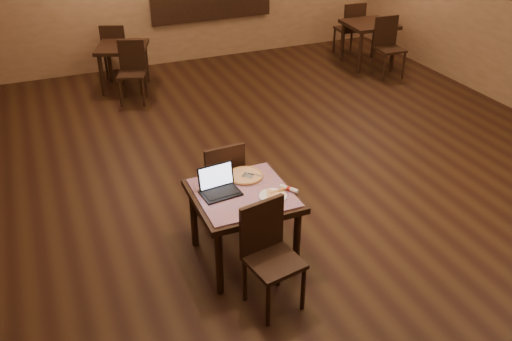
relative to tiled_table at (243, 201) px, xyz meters
name	(u,v)px	position (x,y,z in m)	size (l,w,h in m)	color
ground	(309,185)	(1.23, 0.94, -0.66)	(10.00, 10.00, 0.00)	black
tiled_table	(243,201)	(0.00, 0.00, 0.00)	(0.92, 0.92, 0.76)	black
chair_main_near	(269,249)	(-0.02, -0.62, -0.11)	(0.49, 0.49, 0.98)	black
chair_main_far	(222,179)	(0.00, 0.61, -0.11)	(0.45, 0.45, 0.98)	black
laptop	(218,185)	(-0.20, 0.11, 0.17)	(0.37, 0.30, 0.24)	black
plate	(273,196)	(0.22, -0.18, 0.11)	(0.25, 0.25, 0.01)	white
pizza_slice	(273,195)	(0.22, -0.18, 0.13)	(0.21, 0.21, 0.02)	#FAE9A7
pizza_pan	(245,177)	(0.12, 0.24, 0.11)	(0.34, 0.34, 0.01)	silver
pizza_whole	(245,175)	(0.12, 0.24, 0.12)	(0.34, 0.34, 0.02)	#FAE9A7
spatula	(248,175)	(0.14, 0.22, 0.13)	(0.10, 0.23, 0.01)	silver
napkin_roll	(289,189)	(0.40, -0.14, 0.12)	(0.14, 0.17, 0.04)	white
other_table_a	(369,30)	(4.23, 4.37, 0.00)	(0.90, 0.90, 0.80)	black
other_table_a_chair_near	(388,43)	(4.23, 3.77, -0.08)	(0.47, 0.47, 1.03)	black
other_table_a_chair_far	(351,26)	(4.22, 4.98, -0.08)	(0.47, 0.47, 1.03)	black
other_table_b	(123,53)	(-0.17, 4.94, -0.04)	(1.02, 1.02, 0.74)	black
other_table_b_chair_near	(132,68)	(-0.14, 4.38, -0.12)	(0.54, 0.54, 0.96)	black
other_table_b_chair_far	(115,48)	(-0.20, 5.51, -0.12)	(0.54, 0.54, 0.96)	black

